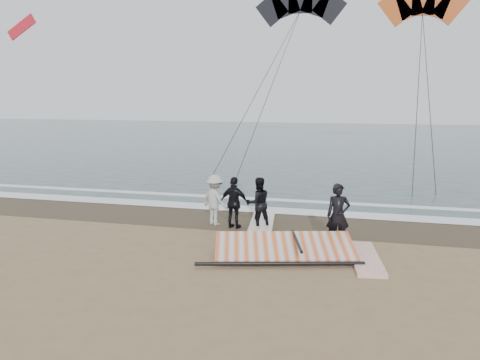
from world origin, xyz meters
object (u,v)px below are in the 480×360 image
object	(u,v)px
board_white	(365,258)
sail_rig	(283,248)
man_main	(338,215)
board_cream	(262,223)

from	to	relation	value
board_white	sail_rig	xyz separation A→B (m)	(-2.03, -0.12, 0.15)
man_main	board_white	world-z (taller)	man_main
board_white	board_cream	world-z (taller)	board_cream
board_white	man_main	bearing A→B (deg)	120.36
board_white	sail_rig	size ratio (longest dim) A/B	0.61
board_cream	board_white	bearing A→B (deg)	-47.09
man_main	sail_rig	size ratio (longest dim) A/B	0.44
man_main	sail_rig	bearing A→B (deg)	-153.49
board_white	board_cream	bearing A→B (deg)	132.92
man_main	sail_rig	world-z (taller)	man_main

